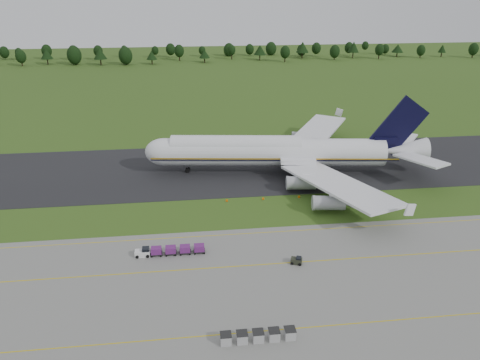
{
  "coord_description": "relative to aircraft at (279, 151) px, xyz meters",
  "views": [
    {
      "loc": [
        -6.95,
        -95.77,
        49.35
      ],
      "look_at": [
        4.74,
        2.0,
        7.31
      ],
      "focal_mm": 35.0,
      "sensor_mm": 36.0,
      "label": 1
    }
  ],
  "objects": [
    {
      "name": "tree_line",
      "position": [
        -7.96,
        196.21,
        0.05
      ],
      "size": [
        525.32,
        23.02,
        11.88
      ],
      "color": "black",
      "rests_on": "ground"
    },
    {
      "name": "aircraft",
      "position": [
        0.0,
        0.0,
        0.0
      ],
      "size": [
        78.33,
        75.52,
        21.92
      ],
      "color": "white",
      "rests_on": "ground"
    },
    {
      "name": "baggage_train",
      "position": [
        -29.45,
        -39.39,
        -5.32
      ],
      "size": [
        13.56,
        1.73,
        1.67
      ],
      "color": "silver",
      "rests_on": "apron"
    },
    {
      "name": "taxiway",
      "position": [
        -18.06,
        4.9,
        -6.22
      ],
      "size": [
        300.0,
        40.0,
        0.08
      ],
      "primitive_type": "cube",
      "color": "black",
      "rests_on": "ground"
    },
    {
      "name": "apron_markings",
      "position": [
        -18.06,
        -50.09,
        -6.19
      ],
      "size": [
        300.0,
        30.2,
        0.01
      ],
      "color": "#C3AD0B",
      "rests_on": "apron"
    },
    {
      "name": "ground",
      "position": [
        -18.06,
        -23.1,
        -6.26
      ],
      "size": [
        600.0,
        600.0,
        0.0
      ],
      "primitive_type": "plane",
      "color": "#304F17",
      "rests_on": "ground"
    },
    {
      "name": "uld_row",
      "position": [
        -15.87,
        -65.01,
        -5.36
      ],
      "size": [
        11.29,
        1.69,
        1.67
      ],
      "color": "#A3A3A3",
      "rests_on": "apron"
    },
    {
      "name": "utility_cart",
      "position": [
        -5.51,
        -45.53,
        -5.64
      ],
      "size": [
        2.38,
        1.89,
        1.14
      ],
      "color": "#282B1E",
      "rests_on": "apron"
    },
    {
      "name": "apron",
      "position": [
        -18.06,
        -57.1,
        -6.23
      ],
      "size": [
        300.0,
        52.0,
        0.06
      ],
      "primitive_type": "cube",
      "color": "slate",
      "rests_on": "ground"
    },
    {
      "name": "edge_markers",
      "position": [
        -2.64,
        -17.01,
        -5.99
      ],
      "size": [
        27.34,
        0.3,
        0.6
      ],
      "color": "#E66207",
      "rests_on": "ground"
    }
  ]
}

